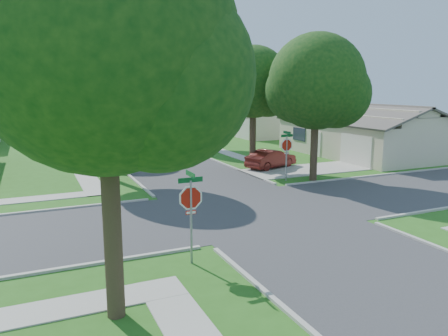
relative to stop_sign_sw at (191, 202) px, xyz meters
name	(u,v)px	position (x,y,z in m)	size (l,w,h in m)	color
ground	(253,209)	(4.70, 4.70, -2.03)	(100.00, 100.00, 0.00)	#2A5F1A
road_ns	(253,209)	(4.70, 4.70, -2.03)	(7.00, 100.00, 0.02)	#333335
sidewalk_ne	(189,140)	(10.80, 30.70, -2.01)	(1.20, 40.00, 0.04)	#9E9B91
sidewalk_nw	(66,147)	(-1.40, 30.70, -2.01)	(1.20, 40.00, 0.04)	#9E9B91
driveway	(307,170)	(12.60, 11.80, -2.01)	(8.80, 3.60, 0.05)	#9E9B91
stop_sign_sw	(191,202)	(0.00, 0.00, 0.00)	(1.05, 0.80, 2.98)	gray
stop_sign_ne	(287,147)	(9.40, 9.40, 0.00)	(1.05, 0.80, 2.98)	gray
tree_e_near	(254,85)	(9.45, 13.71, 3.61)	(4.97, 4.80, 8.28)	#38281C
tree_e_mid	(192,79)	(9.46, 25.71, 4.22)	(5.59, 5.40, 9.21)	#38281C
tree_e_far	(154,83)	(9.45, 38.71, 3.95)	(5.17, 5.00, 8.72)	#38281C
tree_w_near	(110,77)	(0.06, 13.71, 4.08)	(5.38, 5.20, 8.97)	#38281C
tree_w_mid	(85,75)	(0.06, 25.71, 4.46)	(5.80, 5.60, 9.56)	#38281C
tree_w_far	(71,87)	(0.05, 38.71, 3.48)	(4.76, 4.60, 8.04)	#38281C
tree_sw_corner	(107,54)	(-2.74, -2.29, 4.23)	(6.21, 6.00, 9.55)	#38281C
tree_ne_corner	(317,86)	(11.06, 8.91, 3.56)	(5.80, 5.60, 8.66)	#38281C
house_ne_near	(362,136)	(20.69, 15.70, -0.51)	(8.42, 13.60, 4.23)	#BDAF95
house_ne_far	(258,121)	(20.69, 33.70, -0.51)	(8.42, 13.60, 4.23)	#BDAF95
car_driveway	(271,159)	(10.70, 13.40, -1.37)	(1.40, 4.01, 1.32)	#511510
car_curb_east	(177,141)	(7.90, 25.58, -1.34)	(1.64, 4.08, 1.39)	black
car_curb_west	(100,127)	(3.50, 42.20, -1.30)	(2.06, 5.06, 1.47)	black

